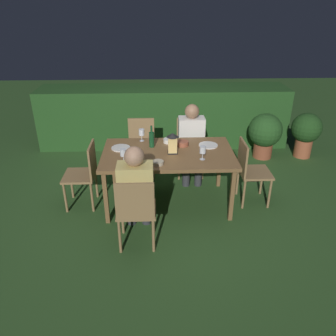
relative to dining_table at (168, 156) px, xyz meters
name	(u,v)px	position (x,y,z in m)	size (l,w,h in m)	color
ground_plane	(168,202)	(0.00, 0.00, -0.69)	(16.00, 16.00, 0.00)	#2D5123
dining_table	(168,156)	(0.00, 0.00, 0.00)	(1.66, 1.00, 0.75)	brown
chair_side_right_a	(141,145)	(-0.37, 0.89, -0.21)	(0.42, 0.40, 0.87)	#937047
chair_head_far	(250,169)	(1.08, 0.00, -0.21)	(0.40, 0.42, 0.87)	#937047
chair_side_right_b	(190,144)	(0.37, 0.89, -0.21)	(0.42, 0.40, 0.87)	#937047
person_in_cream	(192,139)	(0.37, 0.70, -0.06)	(0.38, 0.47, 1.15)	white
chair_side_left_a	(136,209)	(-0.37, -0.89, -0.21)	(0.42, 0.40, 0.87)	#937047
person_in_mustard	(136,188)	(-0.37, -0.70, -0.06)	(0.38, 0.47, 1.15)	tan
chair_head_near	(85,172)	(-1.08, 0.00, -0.21)	(0.40, 0.42, 0.87)	#937047
lantern_centerpiece	(173,142)	(0.06, -0.02, 0.20)	(0.15, 0.15, 0.27)	black
green_bottle_on_table	(152,139)	(-0.21, 0.18, 0.16)	(0.07, 0.07, 0.29)	#144723
wine_glass_a	(203,150)	(0.41, -0.23, 0.17)	(0.08, 0.08, 0.17)	silver
wine_glass_b	(123,153)	(-0.54, -0.27, 0.17)	(0.08, 0.08, 0.17)	silver
wine_glass_c	(142,133)	(-0.34, 0.40, 0.17)	(0.08, 0.08, 0.17)	silver
plate_a	(121,148)	(-0.61, 0.14, 0.06)	(0.24, 0.24, 0.01)	silver
plate_b	(208,145)	(0.54, 0.19, 0.06)	(0.25, 0.25, 0.01)	white
bowl_olives	(183,143)	(0.20, 0.22, 0.09)	(0.16, 0.16, 0.06)	#9E5138
bowl_bread	(168,141)	(0.02, 0.32, 0.08)	(0.13, 0.13, 0.05)	silver
bowl_salad	(158,163)	(-0.13, -0.34, 0.08)	(0.14, 0.14, 0.04)	#BCAD8E
hedge_backdrop	(164,116)	(0.00, 2.18, -0.16)	(4.52, 0.80, 1.06)	#234C1E
potted_plant_by_hedge	(265,133)	(1.71, 1.42, -0.24)	(0.57, 0.57, 0.78)	brown
potted_plant_corner	(306,131)	(2.42, 1.42, -0.23)	(0.51, 0.51, 0.78)	#9E5133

